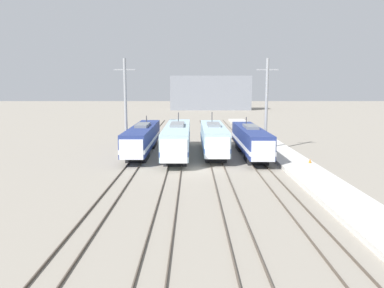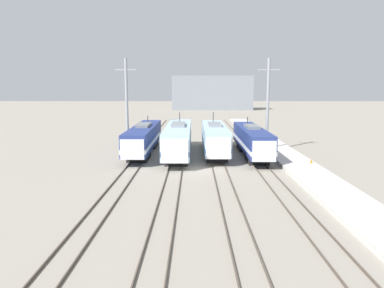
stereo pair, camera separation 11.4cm
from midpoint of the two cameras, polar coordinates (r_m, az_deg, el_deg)
The scene contains 14 objects.
ground_plane at distance 40.13m, azimuth 0.73°, elevation -3.92°, with size 400.00×400.00×0.00m, color gray.
rail_pair_far_left at distance 40.66m, azimuth -9.26°, elevation -3.76°, with size 1.51×120.00×0.15m.
rail_pair_center_left at distance 40.16m, azimuth -2.63°, elevation -3.80°, with size 1.51×120.00×0.15m.
rail_pair_center_right at distance 40.21m, azimuth 4.08°, elevation -3.80°, with size 1.51×120.00×0.15m.
rail_pair_far_right at distance 40.79m, azimuth 10.67°, elevation -3.75°, with size 1.51×120.00×0.15m.
locomotive_far_left at distance 49.86m, azimuth -7.49°, elevation 0.85°, with size 2.87×19.65×4.68m.
locomotive_center_left at distance 47.58m, azimuth -2.19°, elevation 0.72°, with size 3.11×19.41×5.29m.
locomotive_center_right at distance 48.63m, azimuth 3.39°, elevation 0.82°, with size 2.98×17.05×5.29m.
locomotive_far_right at distance 48.18m, azimuth 9.03°, elevation 0.55°, with size 2.79×17.88×4.68m.
catenary_tower_left at distance 51.62m, azimuth -10.00°, elevation 6.00°, with size 2.91×0.39×12.55m.
catenary_tower_right at distance 51.80m, azimuth 11.37°, elevation 5.97°, with size 2.91×0.39×12.55m.
platform at distance 41.72m, azimuth 16.32°, elevation -3.48°, with size 4.00×120.00×0.44m.
traffic_cone at distance 43.41m, azimuth 17.62°, elevation -2.47°, with size 0.32×0.32×0.46m.
depot_building at distance 148.14m, azimuth 2.93°, elevation 7.78°, with size 30.88×11.08×13.06m.
Camera 1 is at (-0.46, -39.17, 8.72)m, focal length 35.00 mm.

